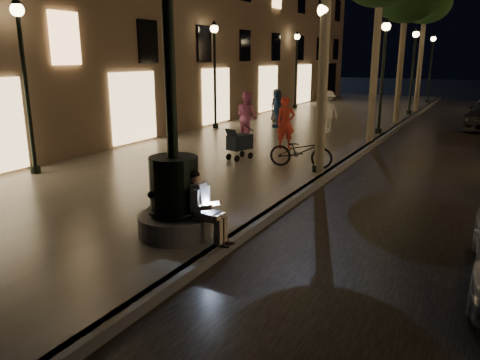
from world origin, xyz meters
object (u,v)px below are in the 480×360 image
Objects in this scene: tree_far at (426,4)px; lamp_curb_d at (431,59)px; fountain_lamppost at (174,183)px; seated_man_laptop at (202,204)px; pedestrian_dark at (277,105)px; lamp_curb_b at (384,62)px; pedestrian_white at (327,112)px; pedestrian_pink at (247,116)px; bicycle at (301,151)px; lamp_curb_c at (414,60)px; lamp_left_b at (215,61)px; stroller at (239,142)px; pedestrian_red at (286,123)px; lamp_left_a at (23,65)px; pedestrian_blue at (277,109)px; lamp_curb_a at (322,65)px; lamp_left_c at (296,60)px.

tree_far is 6.80m from lamp_curb_d.
fountain_lamppost is 0.69m from seated_man_laptop.
pedestrian_dark is (-5.49, -8.74, -5.40)m from tree_far.
lamp_curb_b is 2.88× the size of pedestrian_dark.
tree_far is 4.10× the size of pedestrian_white.
bicycle is at bearing 162.04° from pedestrian_pink.
seated_man_laptop is 0.78× the size of pedestrian_dark.
tree_far reaches higher than lamp_curb_c.
tree_far is (0.17, 24.00, 5.54)m from seated_man_laptop.
lamp_left_b is 4.27m from pedestrian_pink.
tree_far reaches higher than stroller.
pedestrian_red is at bearing -96.00° from lamp_curb_d.
lamp_left_b is at bearing 176.19° from pedestrian_dark.
tree_far reaches higher than bicycle.
lamp_left_a is 2.84× the size of pedestrian_blue.
lamp_left_a is at bearing -150.60° from lamp_curb_a.
lamp_curb_a is 10.95m from pedestrian_dark.
lamp_left_a is 8.17m from bicycle.
lamp_curb_d is (0.00, 16.00, 0.00)m from lamp_curb_b.
pedestrian_dark is at bearing -128.75° from lamp_curb_c.
lamp_left_a and lamp_left_b have the same top height.
fountain_lamppost reaches higher than pedestrian_dark.
tree_far is 16.21m from pedestrian_red.
lamp_curb_d is (-0.08, 6.00, -3.20)m from tree_far.
lamp_curb_d is at bearing 89.83° from seated_man_laptop.
seated_man_laptop is at bearing 174.10° from bicycle.
lamp_curb_c reaches higher than pedestrian_blue.
tree_far is 4.04× the size of pedestrian_red.
stroller is 2.55m from pedestrian_red.
lamp_left_b reaches higher than pedestrian_white.
pedestrian_red is at bearing -69.64° from lamp_left_c.
lamp_curb_c is 15.90m from bicycle.
lamp_curb_d and lamp_left_b have the same top height.
lamp_curb_c is at bearing 88.18° from fountain_lamppost.
lamp_curb_a is at bearing 89.15° from seated_man_laptop.
lamp_curb_d is 1.00× the size of lamp_left_b.
fountain_lamppost is 6.37m from lamp_curb_a.
pedestrian_dark is (-1.20, 5.62, -0.14)m from pedestrian_pink.
seated_man_laptop is at bearing -0.00° from fountain_lamppost.
fountain_lamppost reaches higher than seated_man_laptop.
lamp_left_b reaches higher than stroller.
pedestrian_blue is at bearing 121.66° from lamp_curb_a.
seated_man_laptop is 0.71× the size of pedestrian_white.
lamp_left_c is 2.84× the size of pedestrian_blue.
stroller is at bearing 45.65° from lamp_left_a.
lamp_curb_b is (0.70, 14.00, 2.02)m from fountain_lamppost.
pedestrian_dark is (-4.71, 15.26, -0.18)m from fountain_lamppost.
lamp_left_a is at bearing -163.50° from pedestrian_red.
lamp_curb_c is (-0.08, -2.00, -3.20)m from tree_far.
stroller is at bearing 76.77° from bicycle.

